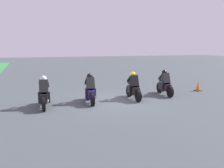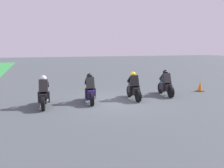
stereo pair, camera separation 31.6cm
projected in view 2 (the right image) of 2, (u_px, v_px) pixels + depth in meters
name	position (u px, v px, depth m)	size (l,w,h in m)	color
ground_plane	(113.00, 101.00, 12.20)	(120.00, 120.00, 0.00)	#464F53
rider_lane_a	(166.00, 85.00, 13.56)	(2.04, 0.59, 1.51)	black
rider_lane_b	(134.00, 88.00, 12.51)	(2.04, 0.56, 1.51)	black
rider_lane_c	(90.00, 91.00, 11.76)	(2.04, 0.58, 1.51)	black
rider_lane_d	(44.00, 94.00, 10.88)	(2.04, 0.58, 1.51)	black
traffic_cone	(200.00, 87.00, 14.84)	(0.40, 0.40, 0.64)	black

